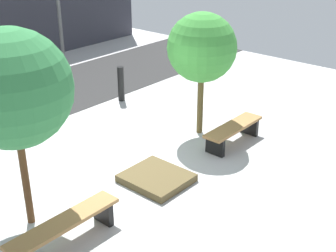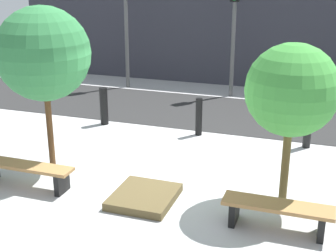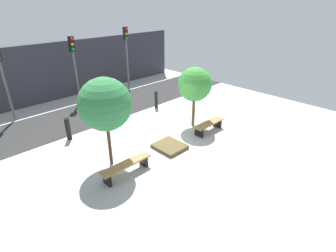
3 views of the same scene
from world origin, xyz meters
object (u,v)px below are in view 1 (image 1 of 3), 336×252
at_px(tree_behind_right_bench, 202,48).
at_px(bollard_center, 121,84).
at_px(tree_behind_left_bench, 12,89).
at_px(bollard_left, 42,112).
at_px(bench_right, 233,131).
at_px(bench_left, 65,227).
at_px(planter_bed, 156,178).

distance_m(tree_behind_right_bench, bollard_center, 3.23).
relative_size(tree_behind_left_bench, tree_behind_right_bench, 1.16).
distance_m(tree_behind_left_bench, tree_behind_right_bench, 4.59).
relative_size(tree_behind_left_bench, bollard_left, 3.52).
relative_size(bench_right, tree_behind_left_bench, 0.52).
bearing_deg(bench_right, bollard_center, 86.69).
relative_size(bench_left, bollard_left, 2.08).
bearing_deg(bench_left, tree_behind_left_bench, 89.73).
bearing_deg(bollard_center, tree_behind_right_bench, -94.74).
xyz_separation_m(bench_right, bollard_center, (0.23, 3.75, 0.16)).
bearing_deg(bollard_left, tree_behind_left_bench, -128.94).
bearing_deg(tree_behind_left_bench, bollard_center, 30.48).
bearing_deg(tree_behind_left_bench, bench_left, -90.00).
distance_m(bench_right, tree_behind_left_bench, 5.08).
distance_m(bollard_left, bollard_center, 2.52).
xyz_separation_m(tree_behind_left_bench, bollard_center, (4.81, 2.83, -1.85)).
relative_size(tree_behind_left_bench, bollard_center, 3.41).
distance_m(bench_right, tree_behind_right_bench, 1.92).
height_order(bench_left, bollard_center, bollard_center).
height_order(planter_bed, bollard_left, bollard_left).
xyz_separation_m(bench_right, bollard_left, (-2.29, 3.75, 0.14)).
distance_m(bench_left, tree_behind_right_bench, 4.96).
distance_m(bench_left, planter_bed, 2.31).
bearing_deg(planter_bed, bollard_center, 54.61).
height_order(bench_right, bollard_left, bollard_left).
bearing_deg(bench_right, bollard_left, 121.65).
bearing_deg(bollard_center, bollard_left, 180.00).
xyz_separation_m(bench_left, planter_bed, (2.29, 0.20, -0.26)).
xyz_separation_m(planter_bed, bollard_center, (2.52, 3.55, 0.40)).
bearing_deg(planter_bed, bench_right, -4.99).
xyz_separation_m(tree_behind_left_bench, tree_behind_right_bench, (4.58, -0.00, -0.32)).
distance_m(tree_behind_left_bench, bollard_left, 4.09).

